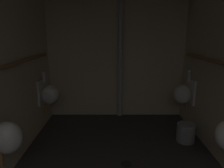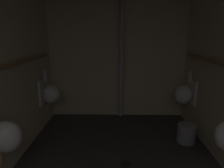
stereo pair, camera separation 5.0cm
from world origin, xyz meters
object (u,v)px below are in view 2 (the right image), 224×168
Objects in this scene: urinal_left_far at (50,94)px; standpipe_back_wall at (121,56)px; urinal_right_far at (185,94)px; floor_drain at (126,164)px; waste_bin at (186,133)px; urinal_left_mid at (5,136)px.

standpipe_back_wall is at bearing 21.01° from urinal_left_far.
urinal_left_far is at bearing -179.32° from urinal_right_far.
waste_bin is (0.97, 0.58, 0.14)m from floor_drain.
urinal_left_mid is 1.47m from floor_drain.
urinal_left_mid is 1.49m from urinal_left_far.
urinal_right_far reaches higher than waste_bin.
standpipe_back_wall is (1.25, 0.48, 0.62)m from urinal_left_far.
urinal_left_mid reaches higher than floor_drain.
waste_bin reaches higher than floor_drain.
floor_drain is at bearing -89.08° from standpipe_back_wall.
urinal_left_mid is 1.00× the size of urinal_right_far.
waste_bin is at bearing -44.48° from standpipe_back_wall.
urinal_right_far is 0.31× the size of standpipe_back_wall.
urinal_left_far is 2.35m from urinal_right_far.
urinal_left_far is 2.68× the size of waste_bin.
standpipe_back_wall is 17.23× the size of floor_drain.
urinal_right_far is at bearing -22.47° from standpipe_back_wall.
urinal_left_far is 5.39× the size of floor_drain.
urinal_left_mid is 2.50m from waste_bin.
floor_drain is at bearing 17.87° from urinal_left_mid.
floor_drain is 1.14m from waste_bin.
waste_bin is (-0.10, -0.52, -0.48)m from urinal_right_far.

